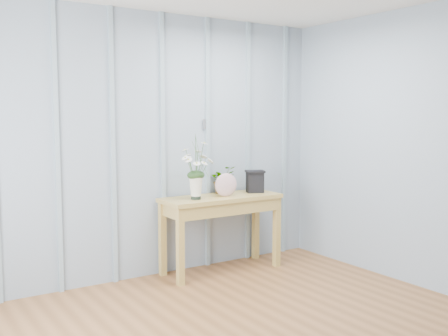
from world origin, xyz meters
TOP-DOWN VIEW (x-y plane):
  - room_shell at (0.00, 0.92)m, footprint 4.00×4.50m
  - sideboard at (0.76, 1.99)m, footprint 1.20×0.45m
  - daisy_vase at (0.45, 1.95)m, footprint 0.42×0.32m
  - spider_plant at (0.86, 2.14)m, footprint 0.26×0.22m
  - felt_disc_vessel at (0.78, 1.95)m, footprint 0.24×0.11m
  - carved_box at (1.17, 2.00)m, footprint 0.23×0.21m

SIDE VIEW (x-z plane):
  - sideboard at x=0.76m, z-range 0.26..1.01m
  - felt_disc_vessel at x=0.78m, z-range 0.75..0.98m
  - carved_box at x=1.17m, z-range 0.75..0.98m
  - spider_plant at x=0.86m, z-range 0.75..1.03m
  - daisy_vase at x=0.45m, z-range 0.83..1.42m
  - room_shell at x=0.00m, z-range 0.74..3.24m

